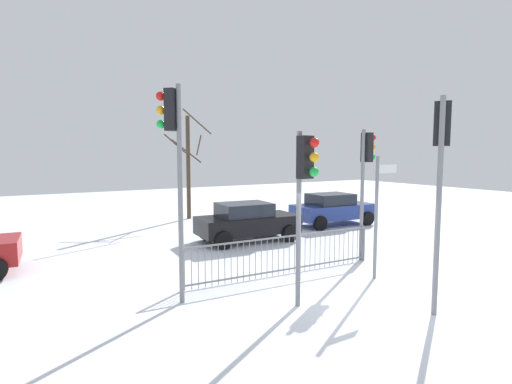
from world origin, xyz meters
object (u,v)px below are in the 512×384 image
traffic_light_foreground_right (304,180)px  traffic_light_mid_right (173,145)px  direction_sign_post (378,211)px  bare_tree_centre (188,164)px  car_black_trailing (247,221)px  traffic_light_foreground_left (441,156)px  car_blue_far (332,209)px  traffic_light_rear_left (366,165)px

traffic_light_foreground_right → traffic_light_mid_right: bearing=-48.7°
direction_sign_post → bare_tree_centre: bearing=91.3°
traffic_light_foreground_right → car_black_trailing: 7.10m
traffic_light_foreground_left → car_blue_far: (5.06, 9.07, -2.53)m
traffic_light_rear_left → car_blue_far: (3.24, 5.24, -2.22)m
traffic_light_mid_right → car_black_trailing: traffic_light_mid_right is taller
car_black_trailing → traffic_light_mid_right: bearing=-129.9°
car_blue_far → traffic_light_foreground_left: bearing=-116.4°
traffic_light_rear_left → traffic_light_foreground_right: size_ratio=1.07×
direction_sign_post → traffic_light_mid_right: bearing=166.7°
direction_sign_post → traffic_light_foreground_right: bearing=-169.1°
traffic_light_foreground_right → car_black_trailing: traffic_light_foreground_right is taller
traffic_light_foreground_left → direction_sign_post: size_ratio=1.37×
traffic_light_foreground_right → car_blue_far: (7.31, 7.47, -2.03)m
traffic_light_foreground_left → car_black_trailing: traffic_light_foreground_left is taller
traffic_light_foreground_left → direction_sign_post: (0.73, 2.31, -1.47)m
car_black_trailing → car_blue_far: same height
traffic_light_rear_left → car_blue_far: traffic_light_rear_left is taller
bare_tree_centre → traffic_light_rear_left: bearing=-79.7°
car_black_trailing → bare_tree_centre: size_ratio=0.72×
bare_tree_centre → car_black_trailing: bearing=-90.1°
traffic_light_foreground_left → traffic_light_mid_right: 5.61m
car_black_trailing → bare_tree_centre: (0.01, 6.06, 2.03)m
traffic_light_foreground_left → traffic_light_foreground_right: 2.81m
traffic_light_rear_left → traffic_light_foreground_right: traffic_light_rear_left is taller
traffic_light_rear_left → car_black_trailing: size_ratio=1.05×
car_blue_far → traffic_light_foreground_right: bearing=-131.6°
traffic_light_mid_right → bare_tree_centre: (4.47, 10.78, -0.74)m
traffic_light_mid_right → car_blue_far: traffic_light_mid_right is taller
traffic_light_rear_left → direction_sign_post: 2.20m
traffic_light_rear_left → car_blue_far: bearing=145.0°
traffic_light_foreground_right → bare_tree_centre: bare_tree_centre is taller
traffic_light_foreground_right → traffic_light_rear_left: bearing=-162.8°
traffic_light_foreground_left → direction_sign_post: 2.83m
bare_tree_centre → traffic_light_mid_right: bearing=-112.5°
traffic_light_mid_right → car_blue_far: bearing=-16.6°
traffic_light_foreground_left → car_black_trailing: (-0.06, 8.05, -2.53)m
traffic_light_mid_right → direction_sign_post: bearing=-58.4°
car_blue_far → traffic_light_rear_left: bearing=-119.0°
direction_sign_post → bare_tree_centre: size_ratio=0.60×
traffic_light_mid_right → traffic_light_foreground_left: bearing=-83.9°
traffic_light_foreground_right → bare_tree_centre: bearing=-111.6°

